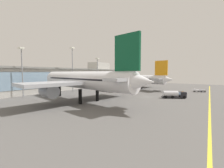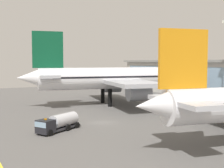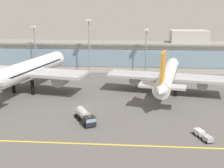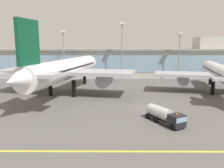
% 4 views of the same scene
% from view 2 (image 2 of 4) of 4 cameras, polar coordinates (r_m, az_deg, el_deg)
% --- Properties ---
extents(ground_plane, '(180.39, 180.39, 0.00)m').
position_cam_2_polar(ground_plane, '(60.62, -1.73, -7.27)').
color(ground_plane, '#5B5956').
extents(airliner_near_left, '(41.63, 54.09, 19.97)m').
position_cam_2_polar(airliner_near_left, '(85.34, 0.97, 1.04)').
color(airliner_near_left, black).
rests_on(airliner_near_left, ground).
extents(fuel_tanker_truck, '(6.55, 9.08, 2.90)m').
position_cam_2_polar(fuel_tanker_truck, '(53.69, -10.22, -7.20)').
color(fuel_tanker_truck, black).
rests_on(fuel_tanker_truck, ground).
extents(apron_light_mast_east, '(1.80, 1.80, 20.17)m').
position_cam_2_polar(apron_light_mast_east, '(106.42, 12.16, 4.93)').
color(apron_light_mast_east, gray).
rests_on(apron_light_mast_east, ground).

